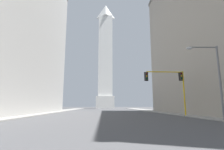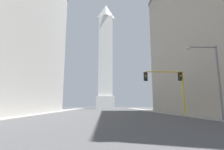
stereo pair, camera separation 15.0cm
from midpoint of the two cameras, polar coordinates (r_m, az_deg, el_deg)
The scene contains 5 objects.
sidewalk_left at distance 36.36m, azimuth -22.75°, elevation -11.46°, with size 5.00×113.20×0.15m, color gray.
sidewalk_right at distance 36.97m, azimuth 19.83°, elevation -11.60°, with size 5.00×113.20×0.15m, color gray.
obelisk at distance 98.36m, azimuth -2.09°, elevation 5.98°, with size 9.48×9.48×59.93m.
traffic_light_mid_right at distance 26.79m, azimuth 18.57°, elevation -2.01°, with size 5.90×0.51×6.49m.
street_lamp at distance 20.42m, azimuth 30.25°, elevation 0.57°, with size 3.34×0.36×7.63m.
Camera 2 is at (-0.78, -0.27, 1.53)m, focal length 28.00 mm.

